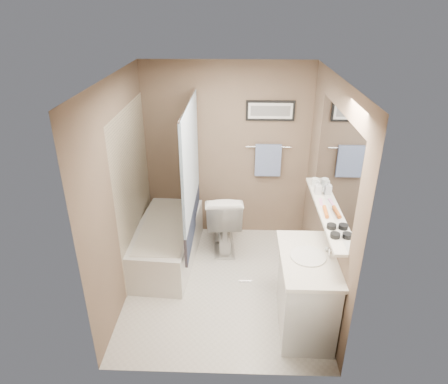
{
  "coord_description": "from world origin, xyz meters",
  "views": [
    {
      "loc": [
        0.14,
        -3.78,
        3.07
      ],
      "look_at": [
        0.0,
        0.15,
        1.15
      ],
      "focal_mm": 32.0,
      "sensor_mm": 36.0,
      "label": 1
    }
  ],
  "objects_px": {
    "bathtub": "(166,243)",
    "toilet": "(223,219)",
    "vanity": "(306,293)",
    "hair_brush_front": "(326,212)",
    "candle_bowl_near": "(335,235)",
    "glass_jar": "(315,182)",
    "candle_bowl_far": "(331,226)",
    "soap_bottle": "(318,187)"
  },
  "relations": [
    {
      "from": "toilet",
      "to": "candle_bowl_far",
      "type": "relative_size",
      "value": 9.33
    },
    {
      "from": "hair_brush_front",
      "to": "soap_bottle",
      "type": "height_order",
      "value": "soap_bottle"
    },
    {
      "from": "vanity",
      "to": "candle_bowl_far",
      "type": "distance_m",
      "value": 0.76
    },
    {
      "from": "vanity",
      "to": "glass_jar",
      "type": "height_order",
      "value": "glass_jar"
    },
    {
      "from": "candle_bowl_near",
      "to": "hair_brush_front",
      "type": "xyz_separation_m",
      "value": [
        0.0,
        0.44,
        0.0
      ]
    },
    {
      "from": "candle_bowl_near",
      "to": "glass_jar",
      "type": "height_order",
      "value": "glass_jar"
    },
    {
      "from": "bathtub",
      "to": "vanity",
      "type": "relative_size",
      "value": 1.67
    },
    {
      "from": "vanity",
      "to": "glass_jar",
      "type": "xyz_separation_m",
      "value": [
        0.19,
        1.01,
        0.77
      ]
    },
    {
      "from": "candle_bowl_near",
      "to": "hair_brush_front",
      "type": "distance_m",
      "value": 0.44
    },
    {
      "from": "vanity",
      "to": "candle_bowl_near",
      "type": "distance_m",
      "value": 0.76
    },
    {
      "from": "glass_jar",
      "to": "vanity",
      "type": "bearing_deg",
      "value": -100.39
    },
    {
      "from": "hair_brush_front",
      "to": "glass_jar",
      "type": "xyz_separation_m",
      "value": [
        0.0,
        0.64,
        0.03
      ]
    },
    {
      "from": "bathtub",
      "to": "candle_bowl_near",
      "type": "distance_m",
      "value": 2.31
    },
    {
      "from": "soap_bottle",
      "to": "hair_brush_front",
      "type": "bearing_deg",
      "value": -90.0
    },
    {
      "from": "candle_bowl_near",
      "to": "soap_bottle",
      "type": "xyz_separation_m",
      "value": [
        0.0,
        0.89,
        0.06
      ]
    },
    {
      "from": "toilet",
      "to": "soap_bottle",
      "type": "bearing_deg",
      "value": 145.9
    },
    {
      "from": "hair_brush_front",
      "to": "candle_bowl_near",
      "type": "bearing_deg",
      "value": -90.0
    },
    {
      "from": "candle_bowl_far",
      "to": "glass_jar",
      "type": "xyz_separation_m",
      "value": [
        0.0,
        0.93,
        0.03
      ]
    },
    {
      "from": "toilet",
      "to": "hair_brush_front",
      "type": "distance_m",
      "value": 1.67
    },
    {
      "from": "vanity",
      "to": "hair_brush_front",
      "type": "height_order",
      "value": "hair_brush_front"
    },
    {
      "from": "vanity",
      "to": "hair_brush_front",
      "type": "distance_m",
      "value": 0.84
    },
    {
      "from": "bathtub",
      "to": "soap_bottle",
      "type": "distance_m",
      "value": 2.04
    },
    {
      "from": "candle_bowl_near",
      "to": "soap_bottle",
      "type": "relative_size",
      "value": 0.57
    },
    {
      "from": "bathtub",
      "to": "hair_brush_front",
      "type": "bearing_deg",
      "value": -18.05
    },
    {
      "from": "candle_bowl_near",
      "to": "hair_brush_front",
      "type": "bearing_deg",
      "value": 90.0
    },
    {
      "from": "bathtub",
      "to": "toilet",
      "type": "xyz_separation_m",
      "value": [
        0.72,
        0.34,
        0.17
      ]
    },
    {
      "from": "toilet",
      "to": "candle_bowl_near",
      "type": "bearing_deg",
      "value": 120.98
    },
    {
      "from": "vanity",
      "to": "soap_bottle",
      "type": "distance_m",
      "value": 1.16
    },
    {
      "from": "bathtub",
      "to": "toilet",
      "type": "height_order",
      "value": "toilet"
    },
    {
      "from": "vanity",
      "to": "soap_bottle",
      "type": "height_order",
      "value": "soap_bottle"
    },
    {
      "from": "toilet",
      "to": "vanity",
      "type": "height_order",
      "value": "toilet"
    },
    {
      "from": "candle_bowl_far",
      "to": "candle_bowl_near",
      "type": "bearing_deg",
      "value": -90.0
    },
    {
      "from": "candle_bowl_far",
      "to": "vanity",
      "type": "bearing_deg",
      "value": -155.64
    },
    {
      "from": "candle_bowl_near",
      "to": "candle_bowl_far",
      "type": "relative_size",
      "value": 1.0
    },
    {
      "from": "hair_brush_front",
      "to": "bathtub",
      "type": "bearing_deg",
      "value": 157.85
    },
    {
      "from": "vanity",
      "to": "candle_bowl_far",
      "type": "relative_size",
      "value": 10.0
    },
    {
      "from": "soap_bottle",
      "to": "toilet",
      "type": "bearing_deg",
      "value": 150.32
    },
    {
      "from": "bathtub",
      "to": "toilet",
      "type": "relative_size",
      "value": 1.79
    },
    {
      "from": "vanity",
      "to": "glass_jar",
      "type": "relative_size",
      "value": 9.0
    },
    {
      "from": "bathtub",
      "to": "toilet",
      "type": "bearing_deg",
      "value": 29.25
    },
    {
      "from": "vanity",
      "to": "hair_brush_front",
      "type": "xyz_separation_m",
      "value": [
        0.19,
        0.37,
        0.74
      ]
    },
    {
      "from": "glass_jar",
      "to": "soap_bottle",
      "type": "bearing_deg",
      "value": -90.0
    }
  ]
}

